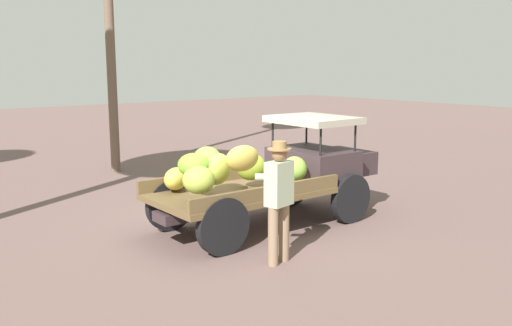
# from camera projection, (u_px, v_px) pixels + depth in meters

# --- Properties ---
(ground_plane) EXTENTS (60.00, 60.00, 0.00)m
(ground_plane) POSITION_uv_depth(u_px,v_px,m) (239.00, 226.00, 9.82)
(ground_plane) COLOR brown
(truck) EXTENTS (4.50, 1.87, 1.89)m
(truck) POSITION_uv_depth(u_px,v_px,m) (277.00, 174.00, 9.81)
(truck) COLOR #382B2F
(truck) RESTS_ON ground
(farmer) EXTENTS (0.53, 0.49, 1.78)m
(farmer) POSITION_uv_depth(u_px,v_px,m) (279.00, 195.00, 7.83)
(farmer) COLOR #8A6F55
(farmer) RESTS_ON ground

